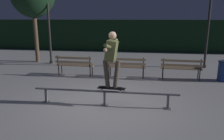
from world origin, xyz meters
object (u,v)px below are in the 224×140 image
object	(u,v)px
park_bench_right_center	(181,67)
lamp_post_left	(48,17)
grind_rail	(105,94)
park_bench_left_center	(126,65)
park_bench_leftmost	(75,64)
skateboarder	(112,55)
lamp_post_right	(209,17)
trash_can	(224,71)
skateboard	(111,88)

from	to	relation	value
park_bench_right_center	lamp_post_left	xyz separation A→B (m)	(-6.46, 2.33, 1.94)
grind_rail	park_bench_left_center	bearing A→B (deg)	82.97
grind_rail	park_bench_leftmost	world-z (taller)	park_bench_leftmost
skateboarder	park_bench_left_center	world-z (taller)	skateboarder
grind_rail	lamp_post_left	world-z (taller)	lamp_post_left
park_bench_leftmost	park_bench_left_center	xyz separation A→B (m)	(2.20, 0.00, 0.00)
lamp_post_right	park_bench_leftmost	bearing A→B (deg)	-157.88
park_bench_right_center	lamp_post_left	world-z (taller)	lamp_post_left
park_bench_right_center	trash_can	distance (m)	1.66
park_bench_leftmost	trash_can	distance (m)	6.05
lamp_post_left	trash_can	xyz separation A→B (m)	(8.12, -2.26, -2.07)
lamp_post_left	trash_can	distance (m)	8.68
grind_rail	park_bench_right_center	xyz separation A→B (m)	(2.57, 3.01, 0.19)
skateboard	park_bench_left_center	distance (m)	3.01
skateboarder	trash_can	world-z (taller)	skateboarder
park_bench_left_center	lamp_post_right	bearing A→B (deg)	32.88
park_bench_right_center	trash_can	xyz separation A→B (m)	(1.66, 0.07, -0.12)
lamp_post_right	skateboarder	bearing A→B (deg)	-125.71
skateboarder	park_bench_leftmost	distance (m)	3.74
grind_rail	trash_can	size ratio (longest dim) A/B	5.16
skateboarder	lamp_post_right	distance (m)	6.74
park_bench_right_center	lamp_post_left	distance (m)	7.14
lamp_post_right	lamp_post_left	world-z (taller)	same
grind_rail	skateboarder	size ratio (longest dim) A/B	2.65
skateboarder	lamp_post_right	world-z (taller)	lamp_post_right
lamp_post_right	trash_can	size ratio (longest dim) A/B	4.88
skateboarder	park_bench_right_center	distance (m)	3.94
skateboarder	park_bench_leftmost	size ratio (longest dim) A/B	0.96
grind_rail	skateboarder	bearing A→B (deg)	-0.07
lamp_post_left	park_bench_leftmost	bearing A→B (deg)	-48.40
lamp_post_left	trash_can	bearing A→B (deg)	-15.55
park_bench_left_center	trash_can	world-z (taller)	park_bench_left_center
grind_rail	lamp_post_right	distance (m)	7.11
trash_can	skateboarder	bearing A→B (deg)	-142.57
park_bench_right_center	park_bench_leftmost	bearing A→B (deg)	180.00
skateboard	lamp_post_left	distance (m)	7.01
skateboard	lamp_post_left	bearing A→B (deg)	127.46
skateboard	park_bench_right_center	bearing A→B (deg)	51.74
park_bench_right_center	trash_can	bearing A→B (deg)	2.49
skateboard	park_bench_right_center	size ratio (longest dim) A/B	0.49
skateboard	park_bench_leftmost	size ratio (longest dim) A/B	0.49
skateboard	grind_rail	bearing A→B (deg)	180.00
lamp_post_right	park_bench_right_center	bearing A→B (deg)	-122.33
skateboarder	park_bench_right_center	size ratio (longest dim) A/B	0.96
skateboard	trash_can	world-z (taller)	trash_can
park_bench_leftmost	park_bench_right_center	xyz separation A→B (m)	(4.39, 0.00, 0.00)
park_bench_right_center	trash_can	world-z (taller)	park_bench_right_center
lamp_post_left	skateboard	bearing A→B (deg)	-52.54
lamp_post_right	park_bench_left_center	bearing A→B (deg)	-147.12
skateboarder	park_bench_left_center	distance (m)	3.15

